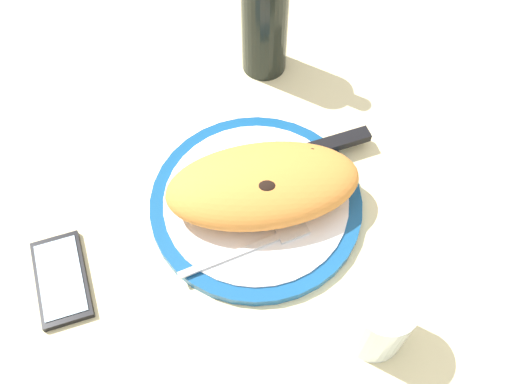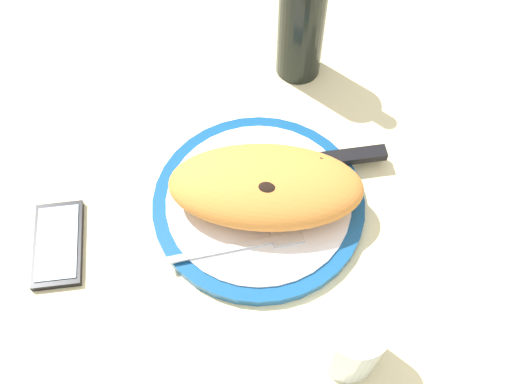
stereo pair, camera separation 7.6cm
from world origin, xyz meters
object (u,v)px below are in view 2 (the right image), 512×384
Objects in this scene: calzone at (263,189)px; knife at (327,160)px; smartphone at (55,244)px; fork at (246,245)px; water_glass at (348,342)px; wine_bottle at (299,19)px; plate at (256,203)px.

knife is (8.80, 6.56, -2.89)cm from calzone.
calzone is 2.00× the size of smartphone.
water_glass is (11.63, -13.05, 2.39)cm from fork.
water_glass is at bearing -84.27° from wine_bottle.
fork is 33.39cm from wine_bottle.
knife is at bearing -78.63° from wine_bottle.
calzone is at bearing 116.18° from water_glass.
fork reaches higher than plate.
knife reaches higher than plate.
fork is at bearing -102.76° from wine_bottle.
calzone is 1.12× the size of knife.
smartphone is 38.82cm from water_glass.
plate is 1.13× the size of wine_bottle.
plate is 27.23cm from wine_bottle.
wine_bottle is at bearing 101.37° from knife.
wine_bottle reaches higher than smartphone.
knife is at bearing 32.51° from plate.
calzone reaches higher than plate.
water_glass is at bearing -88.43° from knife.
wine_bottle is (31.68, 31.04, 9.47)cm from smartphone.
wine_bottle reaches higher than calzone.
knife is 25.99cm from water_glass.
smartphone is at bearing 178.70° from fork.
plate is 2.84× the size of water_glass.
calzone is 26.26cm from wine_bottle.
smartphone is at bearing -160.88° from knife.
fork is 0.70× the size of wine_bottle.
water_glass is (10.41, -19.71, 3.49)cm from plate.
water_glass reaches higher than calzone.
calzone is at bearing 12.14° from smartphone.
water_glass is (0.71, -25.89, 2.09)cm from knife.
wine_bottle is (5.02, 25.31, 4.91)cm from calzone.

